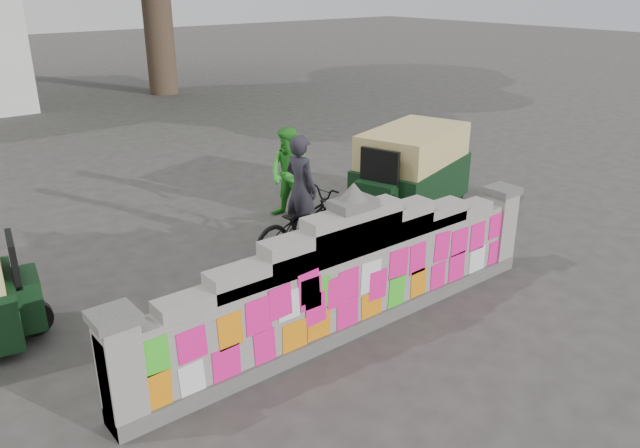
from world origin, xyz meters
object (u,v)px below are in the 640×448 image
object	(u,v)px
pedestrian	(290,174)
cyclist_bike	(301,223)
cyclist_rider	(301,203)
rickshaw_right	(410,170)

from	to	relation	value
pedestrian	cyclist_bike	bearing A→B (deg)	-51.36
cyclist_rider	pedestrian	xyz separation A→B (m)	(0.79, 1.39, -0.00)
rickshaw_right	cyclist_bike	bearing A→B (deg)	-12.57
cyclist_bike	cyclist_rider	size ratio (longest dim) A/B	1.12
cyclist_bike	rickshaw_right	size ratio (longest dim) A/B	0.64
pedestrian	rickshaw_right	distance (m)	2.31
rickshaw_right	pedestrian	bearing A→B (deg)	-47.54
cyclist_rider	rickshaw_right	size ratio (longest dim) A/B	0.57
cyclist_rider	pedestrian	distance (m)	1.60
pedestrian	rickshaw_right	xyz separation A→B (m)	(2.00, -1.16, -0.02)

